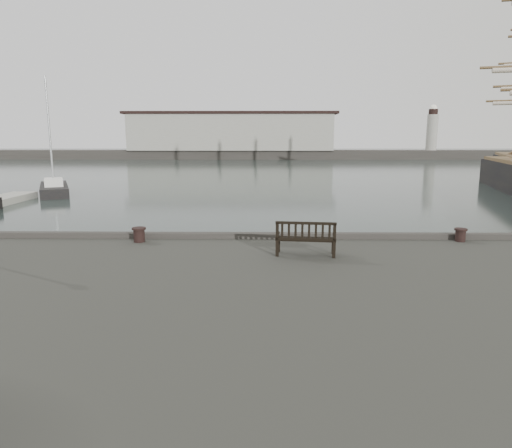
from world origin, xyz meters
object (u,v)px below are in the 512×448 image
(yacht_d, at_px, (54,191))
(bollard_right, at_px, (460,235))
(bollard_left, at_px, (139,235))
(bench, at_px, (306,245))

(yacht_d, bearing_deg, bollard_right, -70.47)
(bollard_left, distance_m, yacht_d, 28.90)
(bench, height_order, bollard_right, bench)
(bollard_left, bearing_deg, bollard_right, 1.28)
(bollard_left, xyz_separation_m, yacht_d, (-14.19, 25.13, -1.56))
(bench, bearing_deg, bollard_left, 168.94)
(bollard_left, bearing_deg, bench, -17.37)
(bollard_left, relative_size, bollard_right, 1.11)
(bench, distance_m, yacht_d, 32.99)
(bench, bearing_deg, bollard_right, 26.03)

